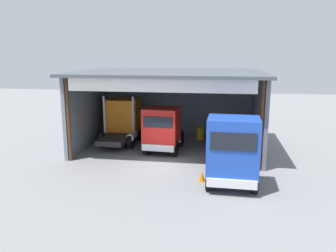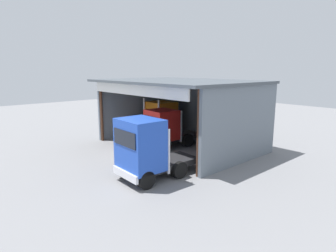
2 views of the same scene
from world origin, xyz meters
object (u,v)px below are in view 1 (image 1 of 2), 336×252
oil_drum (200,133)px  truck_blue_yard_outside (232,151)px  truck_orange_right_bay (123,120)px  tool_cart (242,135)px  traffic_cone (202,176)px  truck_red_center_left_bay (163,129)px

oil_drum → truck_blue_yard_outside: bearing=-76.7°
truck_orange_right_bay → tool_cart: size_ratio=5.17×
tool_cart → traffic_cone: 9.55m
truck_red_center_left_bay → truck_blue_yard_outside: truck_blue_yard_outside is taller
truck_blue_yard_outside → tool_cart: size_ratio=5.16×
truck_red_center_left_bay → tool_cart: bearing=-142.0°
tool_cart → traffic_cone: tool_cart is taller
truck_orange_right_bay → oil_drum: bearing=17.9°
oil_drum → tool_cart: bearing=-1.6°
truck_orange_right_bay → truck_red_center_left_bay: size_ratio=1.00×
tool_cart → truck_orange_right_bay: bearing=-169.2°
oil_drum → traffic_cone: (0.74, -9.26, -0.19)m
truck_orange_right_bay → truck_red_center_left_bay: truck_orange_right_bay is taller
oil_drum → traffic_cone: oil_drum is taller
traffic_cone → tool_cart: bearing=73.9°
truck_red_center_left_bay → oil_drum: size_ratio=5.43×
truck_orange_right_bay → tool_cart: bearing=11.2°
traffic_cone → oil_drum: bearing=94.6°
truck_red_center_left_bay → oil_drum: truck_red_center_left_bay is taller
traffic_cone → truck_orange_right_bay: bearing=131.9°
tool_cart → truck_red_center_left_bay: bearing=-145.2°
truck_orange_right_bay → truck_blue_yard_outside: size_ratio=1.00×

